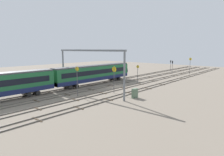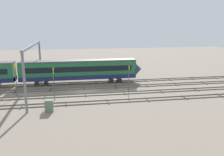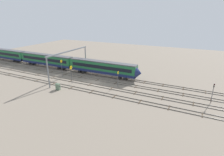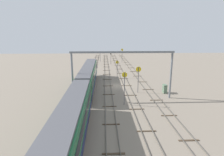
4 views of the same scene
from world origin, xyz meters
name	(u,v)px [view 1 (image 1 of 4)]	position (x,y,z in m)	size (l,w,h in m)	color
ground_plane	(116,87)	(0.00, 0.00, 0.00)	(149.55, 149.55, 0.00)	gray
track_near_foreground	(139,90)	(0.00, -6.59, 0.07)	(133.55, 2.40, 0.16)	#59544C
track_second_near	(123,88)	(0.00, -2.20, 0.07)	(133.55, 2.40, 0.16)	#59544C
track_middle	(109,85)	(0.00, 2.20, 0.07)	(133.55, 2.40, 0.16)	#59544C
track_with_train	(97,83)	(0.00, 6.59, 0.07)	(133.55, 2.40, 0.16)	#59544C
overhead_gantry	(89,61)	(-8.76, -0.27, 6.72)	(0.40, 18.83, 8.94)	slate
speed_sign_near_foreground	(138,72)	(8.27, -0.59, 3.02)	(0.14, 0.81, 4.77)	#4C4C51
speed_sign_mid_trackside	(114,75)	(-5.22, -3.95, 3.69)	(0.14, 1.09, 5.48)	#4C4C51
speed_sign_far_trackside	(190,64)	(35.69, -4.59, 3.80)	(0.14, 0.92, 5.93)	#4C4C51
speed_sign_distant_end	(77,77)	(-11.89, -0.36, 3.66)	(0.14, 0.89, 5.74)	#4C4C51
signal_light_trackside_approach	(171,64)	(39.65, 4.63, 2.93)	(0.31, 0.32, 4.47)	#4C4C51
signal_light_trackside_departure	(172,65)	(31.71, 0.27, 3.14)	(0.31, 0.32, 4.81)	#4C4C51
relay_cabinet	(135,93)	(-5.65, -9.47, 0.88)	(1.19, 0.68, 1.76)	#597259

